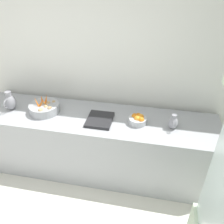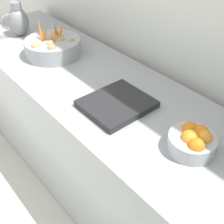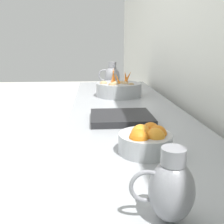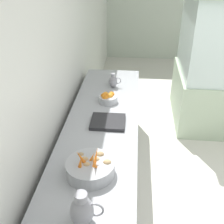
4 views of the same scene
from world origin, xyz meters
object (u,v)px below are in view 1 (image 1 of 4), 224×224
metal_pitcher_tall (10,101)px  metal_pitcher_short (173,122)px  vegetable_colander (44,108)px  orange_bowl (138,119)px

metal_pitcher_tall → metal_pitcher_short: metal_pitcher_tall is taller
vegetable_colander → metal_pitcher_short: vegetable_colander is taller
vegetable_colander → metal_pitcher_tall: metal_pitcher_tall is taller
orange_bowl → metal_pitcher_short: metal_pitcher_short is taller
orange_bowl → metal_pitcher_tall: metal_pitcher_tall is taller
orange_bowl → metal_pitcher_short: 0.40m
vegetable_colander → metal_pitcher_short: 1.59m
metal_pitcher_short → metal_pitcher_tall: bearing=-90.5°
vegetable_colander → metal_pitcher_short: (0.04, 1.59, 0.02)m
vegetable_colander → orange_bowl: vegetable_colander is taller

